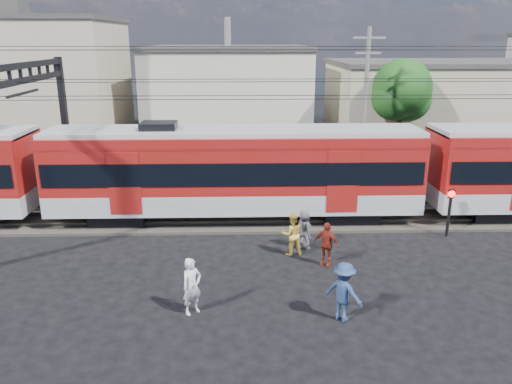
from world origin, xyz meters
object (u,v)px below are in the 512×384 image
at_px(pedestrian_a, 192,286).
at_px(crossing_signal, 450,204).
at_px(pedestrian_c, 344,292).
at_px(commuter_train, 239,169).

bearing_deg(pedestrian_a, crossing_signal, -9.69).
bearing_deg(pedestrian_c, commuter_train, -30.29).
distance_m(commuter_train, pedestrian_c, 9.03).
height_order(commuter_train, pedestrian_c, commuter_train).
relative_size(pedestrian_a, pedestrian_c, 0.98).
bearing_deg(pedestrian_c, pedestrian_a, 33.30).
relative_size(commuter_train, pedestrian_c, 27.95).
bearing_deg(commuter_train, pedestrian_a, -100.05).
bearing_deg(commuter_train, crossing_signal, -13.77).
bearing_deg(pedestrian_a, pedestrian_c, -46.25).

